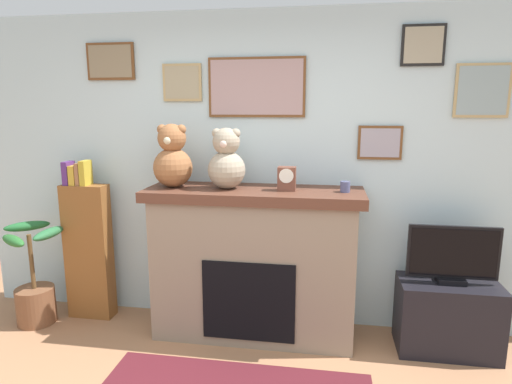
{
  "coord_description": "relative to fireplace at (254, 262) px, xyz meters",
  "views": [
    {
      "loc": [
        0.48,
        -1.61,
        1.84
      ],
      "look_at": [
        -0.05,
        1.68,
        1.19
      ],
      "focal_mm": 30.48,
      "sensor_mm": 36.0,
      "label": 1
    }
  ],
  "objects": [
    {
      "name": "tv_stand",
      "position": [
        1.49,
        -0.03,
        -0.34
      ],
      "size": [
        0.73,
        0.4,
        0.55
      ],
      "primitive_type": "cube",
      "color": "black",
      "rests_on": "ground_plane"
    },
    {
      "name": "back_wall",
      "position": [
        0.07,
        0.33,
        0.7
      ],
      "size": [
        5.2,
        0.15,
        2.6
      ],
      "color": "silver",
      "rests_on": "ground_plane"
    },
    {
      "name": "mantel_clock",
      "position": [
        0.26,
        -0.02,
        0.69
      ],
      "size": [
        0.14,
        0.1,
        0.18
      ],
      "color": "brown",
      "rests_on": "fireplace"
    },
    {
      "name": "candle_jar",
      "position": [
        0.69,
        -0.02,
        0.64
      ],
      "size": [
        0.07,
        0.07,
        0.08
      ],
      "primitive_type": "cylinder",
      "color": "#4C517A",
      "rests_on": "fireplace"
    },
    {
      "name": "teddy_bear_cream",
      "position": [
        -0.21,
        -0.02,
        0.81
      ],
      "size": [
        0.29,
        0.29,
        0.47
      ],
      "color": "tan",
      "rests_on": "fireplace"
    },
    {
      "name": "fireplace",
      "position": [
        0.0,
        0.0,
        0.0
      ],
      "size": [
        1.7,
        0.59,
        1.21
      ],
      "color": "gray",
      "rests_on": "ground_plane"
    },
    {
      "name": "teddy_bear_brown",
      "position": [
        -0.65,
        -0.02,
        0.83
      ],
      "size": [
        0.31,
        0.31,
        0.5
      ],
      "color": "#955E39",
      "rests_on": "fireplace"
    },
    {
      "name": "potted_plant",
      "position": [
        -1.88,
        -0.14,
        -0.31
      ],
      "size": [
        0.51,
        0.49,
        0.88
      ],
      "color": "brown",
      "rests_on": "ground_plane"
    },
    {
      "name": "television",
      "position": [
        1.49,
        -0.03,
        0.15
      ],
      "size": [
        0.65,
        0.14,
        0.44
      ],
      "color": "black",
      "rests_on": "tv_stand"
    },
    {
      "name": "bookshelf",
      "position": [
        -1.48,
        0.07,
        0.03
      ],
      "size": [
        0.39,
        0.16,
        1.4
      ],
      "color": "brown",
      "rests_on": "ground_plane"
    }
  ]
}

